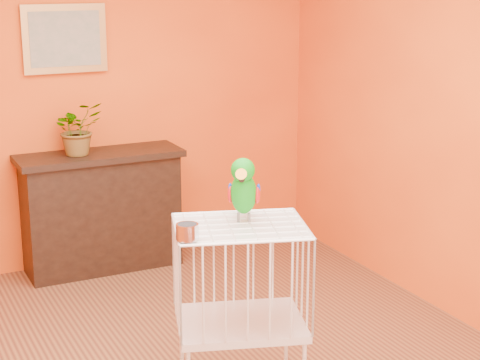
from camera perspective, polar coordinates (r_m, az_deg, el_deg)
room_shell at (r=4.00m, az=-4.45°, el=5.19°), size 4.50×4.50×4.50m
console_cabinet at (r=6.19m, az=-9.81°, el=-2.19°), size 1.23×0.44×0.91m
potted_plant at (r=5.96m, az=-11.32°, el=3.11°), size 0.42×0.45×0.31m
framed_picture at (r=6.09m, az=-12.36°, el=9.79°), size 0.62×0.04×0.50m
birdcage at (r=4.20m, az=0.02°, el=-9.50°), size 0.77×0.67×1.00m
feed_cup at (r=3.80m, az=-3.77°, el=-3.69°), size 0.11×0.11×0.08m
parrot at (r=4.03m, az=0.26°, el=-0.63°), size 0.23×0.29×0.34m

